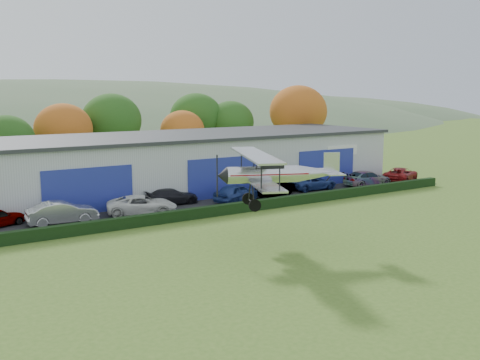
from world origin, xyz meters
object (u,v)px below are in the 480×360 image
car_6 (313,183)px  biplane (273,173)px  car_4 (236,193)px  car_2 (142,205)px  hangar (192,161)px  car_7 (367,178)px  car_1 (62,213)px  car_5 (276,188)px  car_3 (171,196)px  car_8 (401,175)px

car_6 → biplane: biplane is taller
car_4 → car_2: bearing=70.0°
hangar → car_2: bearing=-135.6°
car_6 → car_7: (5.95, -1.28, 0.07)m
car_4 → biplane: size_ratio=0.54×
car_1 → car_2: bearing=-89.4°
hangar → car_4: (-0.11, -8.33, -1.83)m
car_1 → car_5: size_ratio=1.09×
car_6 → hangar: bearing=52.8°
hangar → car_7: (15.13, -8.56, -1.87)m
car_3 → hangar: bearing=-38.4°
car_4 → biplane: 13.98m
car_8 → car_7: bearing=64.6°
car_2 → biplane: size_ratio=0.62×
car_1 → biplane: size_ratio=0.57×
car_7 → biplane: bearing=127.6°
hangar → car_1: 16.91m
hangar → car_3: (-5.23, -6.33, -1.94)m
hangar → car_4: bearing=-90.8°
car_1 → car_4: (14.53, -0.06, -0.02)m
hangar → car_1: size_ratio=8.31×
car_5 → car_1: bearing=69.0°
car_3 → car_4: (5.12, -2.00, 0.11)m
hangar → biplane: bearing=-104.2°
hangar → car_5: size_ratio=9.04×
car_5 → biplane: 16.44m
hangar → car_1: hangar is taller
car_5 → car_6: car_5 is taller
car_2 → car_4: 8.58m
car_4 → car_8: size_ratio=0.86×
car_5 → car_7: car_5 is taller
car_3 → car_5: size_ratio=1.02×
car_1 → car_4: size_ratio=1.07×
car_3 → car_7: bearing=-95.0°
car_1 → car_3: size_ratio=1.06×
car_4 → car_6: car_4 is taller
car_1 → car_7: 29.78m
car_2 → car_3: car_2 is taller
car_1 → car_6: 23.85m
biplane → car_8: bearing=47.7°
car_2 → car_5: bearing=-66.6°
car_3 → car_5: bearing=-98.4°
car_2 → car_5: (12.98, 0.55, 0.01)m
car_5 → car_8: bearing=-114.5°
car_3 → car_4: size_ratio=1.00×
car_4 → car_3: bearing=47.6°
car_4 → car_5: (4.40, 0.38, -0.04)m
car_7 → car_8: bearing=-84.2°
car_1 → car_7: size_ratio=0.96×
hangar → car_6: 11.88m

